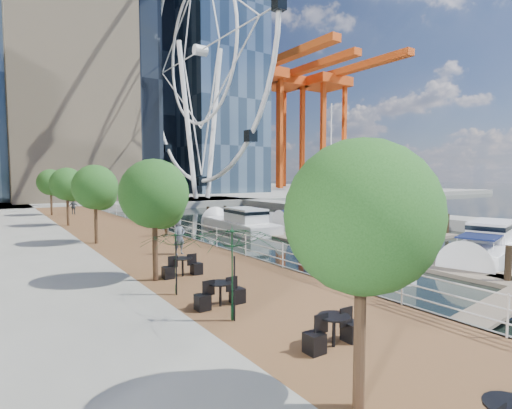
% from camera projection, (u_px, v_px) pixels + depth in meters
% --- Properties ---
extents(ground, '(520.00, 520.00, 0.00)m').
position_uv_depth(ground, '(429.00, 285.00, 18.21)').
color(ground, black).
rests_on(ground, ground).
extents(boardwalk, '(6.00, 60.00, 1.00)m').
position_uv_depth(boardwalk, '(133.00, 245.00, 25.61)').
color(boardwalk, brown).
rests_on(boardwalk, ground).
extents(seawall, '(0.25, 60.00, 1.00)m').
position_uv_depth(seawall, '(177.00, 241.00, 27.28)').
color(seawall, '#595954').
rests_on(seawall, ground).
extents(land_far, '(200.00, 114.00, 1.00)m').
position_uv_depth(land_far, '(67.00, 193.00, 102.71)').
color(land_far, gray).
rests_on(land_far, ground).
extents(breakwater, '(4.00, 60.00, 1.00)m').
position_uv_depth(breakwater, '(372.00, 214.00, 45.85)').
color(breakwater, gray).
rests_on(breakwater, ground).
extents(pier, '(14.00, 12.00, 1.00)m').
position_uv_depth(pier, '(202.00, 201.00, 69.04)').
color(pier, gray).
rests_on(pier, ground).
extents(railing, '(0.10, 60.00, 1.05)m').
position_uv_depth(railing, '(175.00, 226.00, 27.15)').
color(railing, white).
rests_on(railing, boardwalk).
extents(floating_docks, '(16.00, 34.00, 2.60)m').
position_uv_depth(floating_docks, '(372.00, 233.00, 30.87)').
color(floating_docks, '#6D6051').
rests_on(floating_docks, ground).
extents(ferris_wheel, '(5.80, 45.60, 47.80)m').
position_uv_depth(ferris_wheel, '(200.00, 51.00, 67.19)').
color(ferris_wheel, white).
rests_on(ferris_wheel, ground).
extents(port_cranes, '(40.00, 52.00, 38.00)m').
position_uv_depth(port_cranes, '(288.00, 131.00, 133.59)').
color(port_cranes, '#D84C14').
rests_on(port_cranes, ground).
extents(street_trees, '(2.60, 42.60, 4.60)m').
position_uv_depth(street_trees, '(95.00, 187.00, 23.18)').
color(street_trees, '#3F2B1C').
rests_on(street_trees, ground).
extents(cafe_tables, '(2.50, 13.70, 0.74)m').
position_uv_depth(cafe_tables, '(269.00, 310.00, 10.68)').
color(cafe_tables, black).
rests_on(cafe_tables, ground).
extents(yacht_foreground, '(10.78, 5.47, 2.15)m').
position_uv_depth(yacht_foreground, '(487.00, 258.00, 24.18)').
color(yacht_foreground, white).
rests_on(yacht_foreground, ground).
extents(pedestrian_near, '(0.73, 0.56, 1.78)m').
position_uv_depth(pedestrian_near, '(179.00, 237.00, 20.07)').
color(pedestrian_near, slate).
rests_on(pedestrian_near, boardwalk).
extents(pedestrian_mid, '(0.81, 0.98, 1.85)m').
position_uv_depth(pedestrian_mid, '(164.00, 222.00, 26.02)').
color(pedestrian_mid, gray).
rests_on(pedestrian_mid, boardwalk).
extents(pedestrian_far, '(0.96, 0.61, 1.53)m').
position_uv_depth(pedestrian_far, '(74.00, 207.00, 40.79)').
color(pedestrian_far, '#323A3F').
rests_on(pedestrian_far, boardwalk).
extents(moored_yachts, '(20.63, 31.96, 11.50)m').
position_uv_depth(moored_yachts, '(341.00, 231.00, 35.72)').
color(moored_yachts, silver).
rests_on(moored_yachts, ground).
extents(cafe_seating, '(4.43, 13.63, 2.64)m').
position_uv_depth(cafe_seating, '(268.00, 287.00, 9.94)').
color(cafe_seating, '#103B14').
rests_on(cafe_seating, ground).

